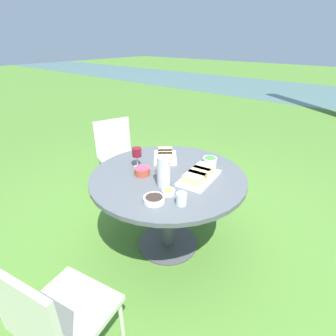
# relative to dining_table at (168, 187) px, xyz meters

# --- Properties ---
(ground_plane) EXTENTS (40.00, 40.00, 0.00)m
(ground_plane) POSITION_rel_dining_table_xyz_m (0.00, 0.00, -0.63)
(ground_plane) COLOR #4C7A2D
(dining_table) EXTENTS (1.28, 1.28, 0.74)m
(dining_table) POSITION_rel_dining_table_xyz_m (0.00, 0.00, 0.00)
(dining_table) COLOR #4C4C51
(dining_table) RESTS_ON ground_plane
(chair_near_left) EXTENTS (0.54, 0.55, 0.89)m
(chair_near_left) POSITION_rel_dining_table_xyz_m (-1.12, 0.38, -0.10)
(chair_near_left) COLOR beige
(chair_near_left) RESTS_ON ground_plane
(chair_near_right) EXTENTS (0.52, 0.50, 0.89)m
(chair_near_right) POSITION_rel_dining_table_xyz_m (0.25, -1.19, -0.10)
(chair_near_right) COLOR beige
(chair_near_right) RESTS_ON ground_plane
(water_pitcher) EXTENTS (0.11, 0.10, 0.24)m
(water_pitcher) POSITION_rel_dining_table_xyz_m (0.09, -0.15, 0.24)
(water_pitcher) COLOR silver
(water_pitcher) RESTS_ON dining_table
(wine_glass) EXTENTS (0.08, 0.08, 0.18)m
(wine_glass) POSITION_rel_dining_table_xyz_m (-0.29, -0.06, 0.25)
(wine_glass) COLOR silver
(wine_glass) RESTS_ON dining_table
(platter_bread_main) EXTENTS (0.36, 0.37, 0.07)m
(platter_bread_main) POSITION_rel_dining_table_xyz_m (-0.23, 0.23, 0.15)
(platter_bread_main) COLOR white
(platter_bread_main) RESTS_ON dining_table
(platter_charcuterie) EXTENTS (0.27, 0.43, 0.08)m
(platter_charcuterie) POSITION_rel_dining_table_xyz_m (0.24, 0.10, 0.15)
(platter_charcuterie) COLOR white
(platter_charcuterie) RESTS_ON dining_table
(bowl_fries) EXTENTS (0.10, 0.10, 0.04)m
(bowl_fries) POSITION_rel_dining_table_xyz_m (0.20, -0.23, 0.14)
(bowl_fries) COLOR silver
(bowl_fries) RESTS_ON dining_table
(bowl_salad) EXTENTS (0.13, 0.13, 0.05)m
(bowl_salad) POSITION_rel_dining_table_xyz_m (0.15, 0.41, 0.15)
(bowl_salad) COLOR silver
(bowl_salad) RESTS_ON dining_table
(bowl_olives) EXTENTS (0.15, 0.15, 0.04)m
(bowl_olives) POSITION_rel_dining_table_xyz_m (0.18, -0.37, 0.14)
(bowl_olives) COLOR white
(bowl_olives) RESTS_ON dining_table
(bowl_dip_red) EXTENTS (0.13, 0.13, 0.06)m
(bowl_dip_red) POSITION_rel_dining_table_xyz_m (-0.16, -0.13, 0.15)
(bowl_dip_red) COLOR #B74733
(bowl_dip_red) RESTS_ON dining_table
(cup_water_near) EXTENTS (0.07, 0.07, 0.09)m
(cup_water_near) POSITION_rel_dining_table_xyz_m (0.35, -0.27, 0.16)
(cup_water_near) COLOR silver
(cup_water_near) RESTS_ON dining_table
(cup_water_far) EXTENTS (0.06, 0.06, 0.09)m
(cup_water_far) POSITION_rel_dining_table_xyz_m (-0.06, -0.03, 0.16)
(cup_water_far) COLOR silver
(cup_water_far) RESTS_ON dining_table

